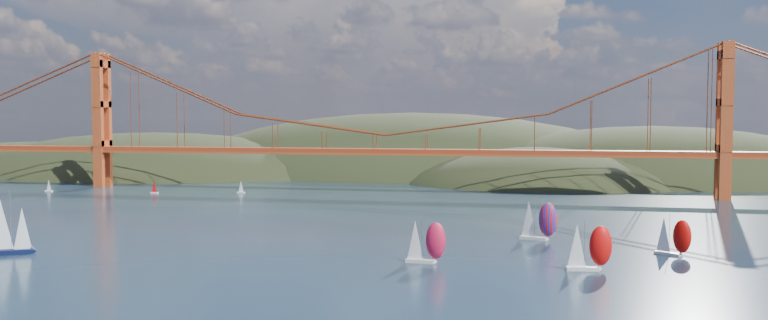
{
  "coord_description": "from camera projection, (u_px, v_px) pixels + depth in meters",
  "views": [
    {
      "loc": [
        54.34,
        -99.85,
        29.09
      ],
      "look_at": [
        16.53,
        90.0,
        17.81
      ],
      "focal_mm": 35.0,
      "sensor_mm": 36.0,
      "label": 1
    }
  ],
  "objects": [
    {
      "name": "headlands",
      "position": [
        513.0,
        199.0,
        374.47
      ],
      "size": [
        725.0,
        225.0,
        96.0
      ],
      "color": "black",
      "rests_on": "ground"
    },
    {
      "name": "sloop_navy",
      "position": [
        7.0,
        226.0,
        157.2
      ],
      "size": [
        9.33,
        7.87,
        13.63
      ],
      "rotation": [
        0.0,
        0.0,
        0.54
      ],
      "color": "black",
      "rests_on": "ground"
    },
    {
      "name": "distant_boat_3",
      "position": [
        241.0,
        187.0,
        283.55
      ],
      "size": [
        3.0,
        2.0,
        4.7
      ],
      "color": "silver",
      "rests_on": "ground"
    },
    {
      "name": "racer_1",
      "position": [
        588.0,
        247.0,
        140.87
      ],
      "size": [
        8.59,
        3.78,
        9.74
      ],
      "rotation": [
        0.0,
        0.0,
        0.1
      ],
      "color": "silver",
      "rests_on": "ground"
    },
    {
      "name": "distant_boat_1",
      "position": [
        49.0,
        185.0,
        289.95
      ],
      "size": [
        3.0,
        2.0,
        4.7
      ],
      "color": "silver",
      "rests_on": "ground"
    },
    {
      "name": "distant_boat_2",
      "position": [
        154.0,
        187.0,
        282.8
      ],
      "size": [
        3.0,
        2.0,
        4.7
      ],
      "color": "silver",
      "rests_on": "ground"
    },
    {
      "name": "racer_0",
      "position": [
        425.0,
        241.0,
        148.2
      ],
      "size": [
        8.23,
        3.67,
        9.33
      ],
      "rotation": [
        0.0,
        0.0,
        -0.1
      ],
      "color": "silver",
      "rests_on": "ground"
    },
    {
      "name": "bridge",
      "position": [
        383.0,
        108.0,
        284.75
      ],
      "size": [
        552.0,
        12.0,
        55.0
      ],
      "color": "#943013",
      "rests_on": "ground"
    },
    {
      "name": "ground",
      "position": [
        155.0,
        314.0,
        110.05
      ],
      "size": [
        1200.0,
        1200.0,
        0.0
      ],
      "primitive_type": "plane",
      "color": "black",
      "rests_on": "ground"
    },
    {
      "name": "racer_2",
      "position": [
        672.0,
        236.0,
        155.9
      ],
      "size": [
        7.65,
        6.44,
        8.83
      ],
      "rotation": [
        0.0,
        0.0,
        -0.6
      ],
      "color": "white",
      "rests_on": "ground"
    },
    {
      "name": "racer_rwb",
      "position": [
        538.0,
        220.0,
        175.69
      ],
      "size": [
        9.08,
        5.42,
        10.18
      ],
      "rotation": [
        0.0,
        0.0,
        -0.29
      ],
      "color": "silver",
      "rests_on": "ground"
    }
  ]
}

